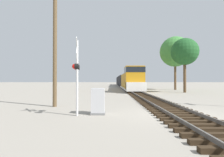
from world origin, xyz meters
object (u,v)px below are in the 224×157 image
Objects in this scene: freight_train at (124,81)px; tree_mid_background at (176,52)px; relay_cabinet at (99,101)px; utility_pole at (56,41)px; crossing_signal_near at (77,70)px; tree_far_right at (186,52)px.

tree_mid_background is at bearing -63.92° from freight_train.
tree_mid_background reaches higher than relay_cabinet.
relay_cabinet is at bearing -95.51° from freight_train.
freight_train reaches higher than relay_cabinet.
utility_pole reaches higher than freight_train.
crossing_signal_near is (-5.42, -45.17, 0.62)m from freight_train.
freight_train is 28.50m from tree_far_right.
freight_train is 6.60× the size of utility_pole.
utility_pole is at bearing -100.35° from freight_train.
crossing_signal_near is 2.08m from relay_cabinet.
utility_pole is (-7.66, -41.91, 2.96)m from freight_train.
relay_cabinet is 0.13× the size of tree_mid_background.
freight_train is 42.37× the size of relay_cabinet.
crossing_signal_near is at bearing -119.44° from tree_mid_background.
tree_far_right is 0.79× the size of tree_mid_background.
freight_train is 22.03m from tree_mid_background.
utility_pole is at bearing -126.60° from tree_mid_background.
relay_cabinet is at bearing -117.97° from tree_mid_background.
tree_far_right is at bearing -99.88° from tree_mid_background.
freight_train is at bearing 84.49° from relay_cabinet.
freight_train is 5.63× the size of tree_mid_background.
freight_train is 44.95m from relay_cabinet.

